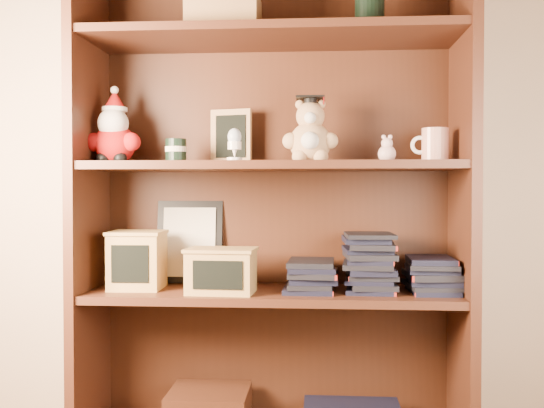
{
  "coord_description": "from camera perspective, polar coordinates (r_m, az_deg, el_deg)",
  "views": [
    {
      "loc": [
        0.26,
        -0.67,
        0.87
      ],
      "look_at": [
        0.11,
        1.3,
        0.82
      ],
      "focal_mm": 42.0,
      "sensor_mm": 36.0,
      "label": 1
    }
  ],
  "objects": [
    {
      "name": "book_stack_right",
      "position": [
        2.02,
        14.19,
        -6.1
      ],
      "size": [
        0.14,
        0.2,
        0.11
      ],
      "color": "black",
      "rests_on": "shelf_lower"
    },
    {
      "name": "santa_plush",
      "position": [
        2.08,
        -13.97,
        6.12
      ],
      "size": [
        0.18,
        0.13,
        0.25
      ],
      "color": "#A50F0F",
      "rests_on": "shelf_upper"
    },
    {
      "name": "pink_figurine",
      "position": [
        1.99,
        10.27,
        4.67
      ],
      "size": [
        0.06,
        0.06,
        0.09
      ],
      "color": "beige",
      "rests_on": "shelf_upper"
    },
    {
      "name": "certificate_frame",
      "position": [
        2.17,
        -7.39,
        -3.38
      ],
      "size": [
        0.22,
        0.06,
        0.28
      ],
      "color": "black",
      "rests_on": "shelf_lower"
    },
    {
      "name": "bookcase",
      "position": [
        2.03,
        0.03,
        -1.13
      ],
      "size": [
        1.2,
        0.35,
        1.6
      ],
      "color": "#432013",
      "rests_on": "ground"
    },
    {
      "name": "treats_box",
      "position": [
        2.07,
        -11.98,
        -4.89
      ],
      "size": [
        0.17,
        0.17,
        0.18
      ],
      "color": "tan",
      "rests_on": "shelf_lower"
    },
    {
      "name": "teacher_mug",
      "position": [
        2.01,
        14.35,
        5.14
      ],
      "size": [
        0.12,
        0.08,
        0.1
      ],
      "color": "silver",
      "rests_on": "shelf_upper"
    },
    {
      "name": "shelf_upper",
      "position": [
        1.98,
        0.0,
        3.4
      ],
      "size": [
        1.14,
        0.33,
        0.02
      ],
      "color": "#432013",
      "rests_on": "ground"
    },
    {
      "name": "book_stack_left",
      "position": [
        1.99,
        3.48,
        -6.4
      ],
      "size": [
        0.14,
        0.2,
        0.1
      ],
      "color": "black",
      "rests_on": "shelf_lower"
    },
    {
      "name": "shelf_lower",
      "position": [
        2.01,
        0.0,
        -8.09
      ],
      "size": [
        1.14,
        0.33,
        0.02
      ],
      "color": "#432013",
      "rests_on": "ground"
    },
    {
      "name": "book_stack_mid",
      "position": [
        1.99,
        8.66,
        -5.02
      ],
      "size": [
        0.14,
        0.2,
        0.19
      ],
      "color": "black",
      "rests_on": "shelf_lower"
    },
    {
      "name": "egg_cup",
      "position": [
        1.92,
        -3.38,
        5.44
      ],
      "size": [
        0.05,
        0.05,
        0.1
      ],
      "color": "white",
      "rests_on": "shelf_upper"
    },
    {
      "name": "teachers_tin",
      "position": [
        2.03,
        -8.6,
        4.77
      ],
      "size": [
        0.07,
        0.07,
        0.07
      ],
      "color": "black",
      "rests_on": "shelf_upper"
    },
    {
      "name": "chalkboard_plaque",
      "position": [
        2.12,
        -3.68,
        5.96
      ],
      "size": [
        0.14,
        0.09,
        0.18
      ],
      "color": "#9E7547",
      "rests_on": "shelf_upper"
    },
    {
      "name": "grad_teddy_bear",
      "position": [
        1.98,
        3.45,
        6.06
      ],
      "size": [
        0.17,
        0.15,
        0.21
      ],
      "color": "tan",
      "rests_on": "shelf_upper"
    },
    {
      "name": "pencils_box",
      "position": [
        1.95,
        -4.57,
        -5.94
      ],
      "size": [
        0.22,
        0.16,
        0.14
      ],
      "color": "tan",
      "rests_on": "shelf_lower"
    }
  ]
}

